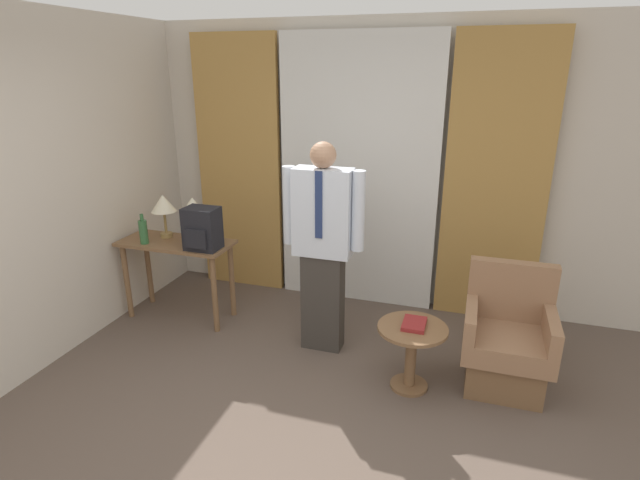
% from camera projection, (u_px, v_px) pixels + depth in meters
% --- Properties ---
extents(wall_back, '(10.00, 0.06, 2.70)m').
position_uv_depth(wall_back, '(361.00, 166.00, 4.85)').
color(wall_back, beige).
rests_on(wall_back, ground_plane).
extents(curtain_sheer_center, '(1.53, 0.06, 2.58)m').
position_uv_depth(curtain_sheer_center, '(358.00, 175.00, 4.75)').
color(curtain_sheer_center, white).
rests_on(curtain_sheer_center, ground_plane).
extents(curtain_drape_left, '(0.89, 0.06, 2.58)m').
position_uv_depth(curtain_drape_left, '(239.00, 167.00, 5.11)').
color(curtain_drape_left, '#B28442').
rests_on(curtain_drape_left, ground_plane).
extents(curtain_drape_right, '(0.89, 0.06, 2.58)m').
position_uv_depth(curtain_drape_right, '(496.00, 184.00, 4.39)').
color(curtain_drape_right, '#B28442').
rests_on(curtain_drape_right, ground_plane).
extents(desk, '(1.04, 0.45, 0.75)m').
position_uv_depth(desk, '(177.00, 256.00, 4.60)').
color(desk, brown).
rests_on(desk, ground_plane).
extents(table_lamp_left, '(0.23, 0.23, 0.40)m').
position_uv_depth(table_lamp_left, '(163.00, 205.00, 4.58)').
color(table_lamp_left, '#9E7F47').
rests_on(table_lamp_left, desk).
extents(table_lamp_right, '(0.23, 0.23, 0.40)m').
position_uv_depth(table_lamp_right, '(193.00, 208.00, 4.49)').
color(table_lamp_right, '#9E7F47').
rests_on(table_lamp_right, desk).
extents(bottle_near_edge, '(0.07, 0.07, 0.28)m').
position_uv_depth(bottle_near_edge, '(143.00, 231.00, 4.47)').
color(bottle_near_edge, '#336638').
rests_on(bottle_near_edge, desk).
extents(backpack, '(0.29, 0.24, 0.37)m').
position_uv_depth(backpack, '(202.00, 229.00, 4.31)').
color(backpack, black).
rests_on(backpack, desk).
extents(person, '(0.67, 0.22, 1.74)m').
position_uv_depth(person, '(323.00, 242.00, 3.98)').
color(person, '#38332D').
rests_on(person, ground_plane).
extents(armchair, '(0.62, 0.59, 0.91)m').
position_uv_depth(armchair, '(507.00, 344.00, 3.67)').
color(armchair, brown).
rests_on(armchair, ground_plane).
extents(side_table, '(0.51, 0.51, 0.50)m').
position_uv_depth(side_table, '(411.00, 346.00, 3.62)').
color(side_table, brown).
rests_on(side_table, ground_plane).
extents(book, '(0.16, 0.22, 0.03)m').
position_uv_depth(book, '(414.00, 324.00, 3.58)').
color(book, maroon).
rests_on(book, side_table).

